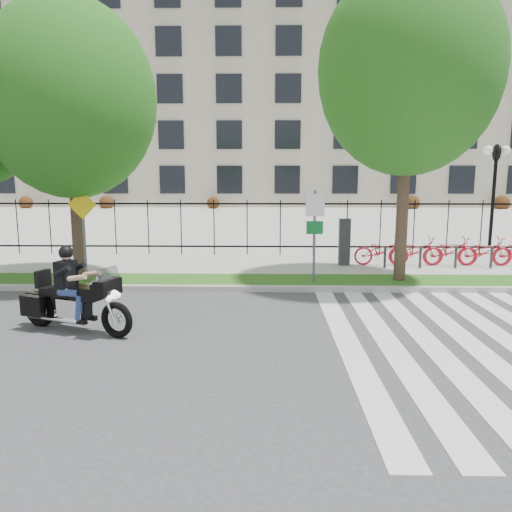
{
  "coord_description": "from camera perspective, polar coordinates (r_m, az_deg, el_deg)",
  "views": [
    {
      "loc": [
        0.69,
        -8.74,
        3.1
      ],
      "look_at": [
        0.45,
        3.0,
        1.13
      ],
      "focal_mm": 35.0,
      "sensor_mm": 36.0,
      "label": 1
    }
  ],
  "objects": [
    {
      "name": "ground",
      "position": [
        9.3,
        -3.19,
        -9.98
      ],
      "size": [
        120.0,
        120.0,
        0.0
      ],
      "primitive_type": "plane",
      "color": "#38393B",
      "rests_on": "ground"
    },
    {
      "name": "curb",
      "position": [
        13.21,
        -1.85,
        -3.74
      ],
      "size": [
        60.0,
        0.2,
        0.15
      ],
      "primitive_type": "cube",
      "color": "#ACA9A2",
      "rests_on": "ground"
    },
    {
      "name": "grass_verge",
      "position": [
        14.04,
        -1.67,
        -2.95
      ],
      "size": [
        60.0,
        1.5,
        0.15
      ],
      "primitive_type": "cube",
      "color": "#285816",
      "rests_on": "ground"
    },
    {
      "name": "sidewalk",
      "position": [
        16.49,
        -1.24,
        -1.07
      ],
      "size": [
        60.0,
        3.5,
        0.15
      ],
      "primitive_type": "cube",
      "color": "#99988F",
      "rests_on": "ground"
    },
    {
      "name": "plaza",
      "position": [
        33.89,
        0.01,
        4.34
      ],
      "size": [
        80.0,
        34.0,
        0.1
      ],
      "primitive_type": "cube",
      "color": "#99988F",
      "rests_on": "ground"
    },
    {
      "name": "crosswalk_stripes",
      "position": [
        10.15,
        25.49,
        -9.2
      ],
      "size": [
        5.7,
        8.0,
        0.01
      ],
      "primitive_type": null,
      "color": "silver",
      "rests_on": "ground"
    },
    {
      "name": "iron_fence",
      "position": [
        18.06,
        -1.02,
        3.3
      ],
      "size": [
        30.0,
        0.06,
        2.0
      ],
      "primitive_type": null,
      "color": "black",
      "rests_on": "sidewalk"
    },
    {
      "name": "office_building",
      "position": [
        54.1,
        0.46,
        16.79
      ],
      "size": [
        60.0,
        21.9,
        20.15
      ],
      "color": "#AAA289",
      "rests_on": "ground"
    },
    {
      "name": "lamp_post_right",
      "position": [
        22.74,
        25.68,
        8.84
      ],
      "size": [
        1.06,
        0.7,
        4.25
      ],
      "color": "black",
      "rests_on": "ground"
    },
    {
      "name": "street_tree_1",
      "position": [
        14.79,
        -20.52,
        16.41
      ],
      "size": [
        4.6,
        4.6,
        7.53
      ],
      "color": "#37291E",
      "rests_on": "grass_verge"
    },
    {
      "name": "street_tree_2",
      "position": [
        14.43,
        17.09,
        19.59
      ],
      "size": [
        4.76,
        4.76,
        8.33
      ],
      "color": "#37291E",
      "rests_on": "grass_verge"
    },
    {
      "name": "sign_pole_regulatory",
      "position": [
        13.45,
        6.72,
        3.63
      ],
      "size": [
        0.5,
        0.09,
        2.5
      ],
      "color": "#59595B",
      "rests_on": "grass_verge"
    },
    {
      "name": "sign_pole_warning",
      "position": [
        14.28,
        -19.12,
        3.52
      ],
      "size": [
        0.78,
        0.09,
        2.49
      ],
      "color": "#59595B",
      "rests_on": "grass_verge"
    },
    {
      "name": "motorcycle_rider",
      "position": [
        10.42,
        -20.02,
        -4.49
      ],
      "size": [
        2.53,
        1.35,
        2.06
      ],
      "color": "black",
      "rests_on": "ground"
    }
  ]
}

